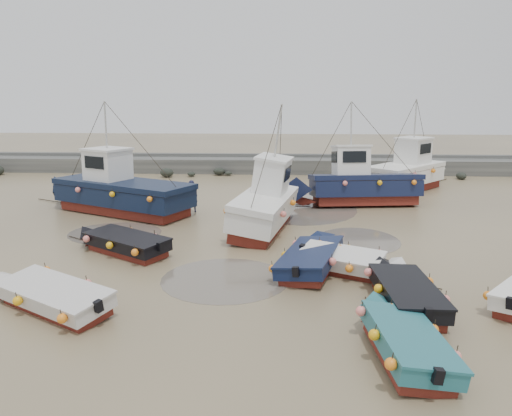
# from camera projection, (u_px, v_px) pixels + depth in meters

# --- Properties ---
(ground) EXTENTS (120.00, 120.00, 0.00)m
(ground) POSITION_uv_depth(u_px,v_px,m) (282.00, 258.00, 20.90)
(ground) COLOR #907F5B
(ground) RESTS_ON ground
(seawall) EXTENTS (60.00, 4.92, 1.50)m
(seawall) POSITION_uv_depth(u_px,v_px,m) (282.00, 165.00, 42.12)
(seawall) COLOR #62615D
(seawall) RESTS_ON ground
(puddle_a) EXTENTS (4.79, 4.79, 0.01)m
(puddle_a) POSITION_uv_depth(u_px,v_px,m) (225.00, 279.00, 18.57)
(puddle_a) COLOR #5F574C
(puddle_a) RESTS_ON ground
(puddle_b) EXTENTS (3.87, 3.87, 0.01)m
(puddle_b) POSITION_uv_depth(u_px,v_px,m) (358.00, 240.00, 23.35)
(puddle_b) COLOR #5F574C
(puddle_b) RESTS_ON ground
(puddle_c) EXTENTS (4.56, 4.56, 0.01)m
(puddle_c) POSITION_uv_depth(u_px,v_px,m) (115.00, 233.00, 24.55)
(puddle_c) COLOR #5F574C
(puddle_c) RESTS_ON ground
(puddle_d) EXTENTS (6.70, 6.70, 0.01)m
(puddle_d) POSITION_uv_depth(u_px,v_px,m) (300.00, 208.00, 29.73)
(puddle_d) COLOR #5F574C
(puddle_d) RESTS_ON ground
(dinghy_0) EXTENTS (6.02, 4.04, 1.43)m
(dinghy_0) POSITION_uv_depth(u_px,v_px,m) (49.00, 292.00, 16.06)
(dinghy_0) COLOR maroon
(dinghy_0) RESTS_ON ground
(dinghy_1) EXTENTS (3.27, 6.46, 1.43)m
(dinghy_1) POSITION_uv_depth(u_px,v_px,m) (314.00, 255.00, 19.65)
(dinghy_1) COLOR maroon
(dinghy_1) RESTS_ON ground
(dinghy_2) EXTENTS (2.33, 5.92, 1.43)m
(dinghy_2) POSITION_uv_depth(u_px,v_px,m) (401.00, 335.00, 13.21)
(dinghy_2) COLOR maroon
(dinghy_2) RESTS_ON ground
(dinghy_4) EXTENTS (5.69, 4.10, 1.43)m
(dinghy_4) POSITION_uv_depth(u_px,v_px,m) (121.00, 240.00, 21.55)
(dinghy_4) COLOR maroon
(dinghy_4) RESTS_ON ground
(dinghy_5) EXTENTS (5.09, 3.15, 1.43)m
(dinghy_5) POSITION_uv_depth(u_px,v_px,m) (351.00, 260.00, 19.02)
(dinghy_5) COLOR maroon
(dinghy_5) RESTS_ON ground
(dinghy_6) EXTENTS (2.28, 6.15, 1.43)m
(dinghy_6) POSITION_uv_depth(u_px,v_px,m) (403.00, 288.00, 16.35)
(dinghy_6) COLOR maroon
(dinghy_6) RESTS_ON ground
(cabin_boat_0) EXTENTS (10.94, 6.71, 6.22)m
(cabin_boat_0) POSITION_uv_depth(u_px,v_px,m) (115.00, 190.00, 28.52)
(cabin_boat_0) COLOR maroon
(cabin_boat_0) RESTS_ON ground
(cabin_boat_1) EXTENTS (3.75, 9.49, 6.22)m
(cabin_boat_1) POSITION_uv_depth(u_px,v_px,m) (264.00, 202.00, 25.19)
(cabin_boat_1) COLOR maroon
(cabin_boat_1) RESTS_ON ground
(cabin_boat_2) EXTENTS (9.76, 3.29, 6.22)m
(cabin_boat_2) POSITION_uv_depth(u_px,v_px,m) (356.00, 183.00, 30.18)
(cabin_boat_2) COLOR maroon
(cabin_boat_2) RESTS_ON ground
(cabin_boat_3) EXTENTS (7.48, 7.64, 6.22)m
(cabin_boat_3) POSITION_uv_depth(u_px,v_px,m) (410.00, 170.00, 34.98)
(cabin_boat_3) COLOR maroon
(cabin_boat_3) RESTS_ON ground
(person) EXTENTS (0.73, 0.53, 1.87)m
(person) POSITION_uv_depth(u_px,v_px,m) (192.00, 212.00, 28.78)
(person) COLOR #1B1D37
(person) RESTS_ON ground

